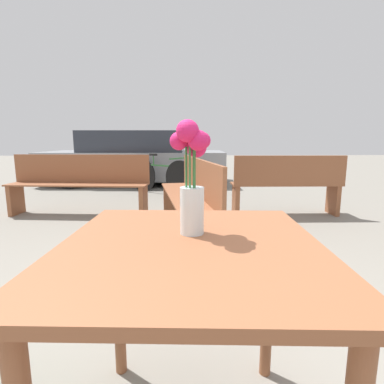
# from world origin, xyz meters

# --- Properties ---
(table_front) EXTENTS (0.83, 0.88, 0.75)m
(table_front) POSITION_xyz_m (0.00, 0.00, 0.64)
(table_front) COLOR brown
(table_front) RESTS_ON ground_plane
(flower_vase) EXTENTS (0.13, 0.15, 0.37)m
(flower_vase) POSITION_xyz_m (0.01, 0.09, 0.94)
(flower_vase) COLOR silver
(flower_vase) RESTS_ON table_front
(bench_near) EXTENTS (0.64, 2.01, 0.85)m
(bench_near) POSITION_xyz_m (0.09, 2.40, 0.48)
(bench_near) COLOR brown
(bench_near) RESTS_ON ground_plane
(bench_middle) EXTENTS (1.99, 0.53, 0.85)m
(bench_middle) POSITION_xyz_m (-1.48, 3.42, 0.48)
(bench_middle) COLOR brown
(bench_middle) RESTS_ON ground_plane
(bench_far) EXTENTS (1.53, 0.38, 0.85)m
(bench_far) POSITION_xyz_m (1.44, 3.21, 0.46)
(bench_far) COLOR brown
(bench_far) RESTS_ON ground_plane
(bicycle) EXTENTS (1.32, 1.08, 0.79)m
(bicycle) POSITION_xyz_m (-0.44, 4.99, 0.36)
(bicycle) COLOR black
(bicycle) RESTS_ON ground_plane
(parked_car) EXTENTS (4.33, 2.00, 1.26)m
(parked_car) POSITION_xyz_m (-1.16, 6.54, 0.60)
(parked_car) COLOR gray
(parked_car) RESTS_ON ground_plane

